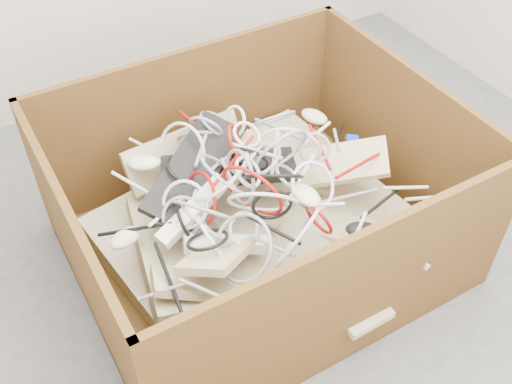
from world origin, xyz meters
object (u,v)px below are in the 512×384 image
power_strip_right (227,244)px  vga_plug (352,140)px  cardboard_box (254,227)px  power_strip_left (193,211)px

power_strip_right → vga_plug: (0.64, 0.21, 0.01)m
cardboard_box → vga_plug: cardboard_box is taller
power_strip_left → vga_plug: bearing=-12.4°
power_strip_left → power_strip_right: size_ratio=1.08×
cardboard_box → power_strip_right: bearing=-140.1°
power_strip_right → vga_plug: power_strip_right is taller
vga_plug → cardboard_box: bearing=-145.4°
power_strip_left → power_strip_right: 0.16m
cardboard_box → power_strip_left: cardboard_box is taller
power_strip_left → power_strip_right: power_strip_left is taller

